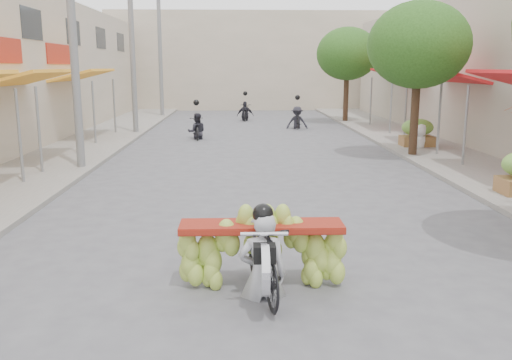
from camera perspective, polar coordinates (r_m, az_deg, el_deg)
name	(u,v)px	position (r m, az deg, el deg)	size (l,w,h in m)	color
sidewalk_left	(60,153)	(20.59, -19.91, 2.67)	(4.00, 60.00, 0.12)	gray
sidewalk_right	(447,151)	(21.02, 19.44, 2.87)	(4.00, 60.00, 0.12)	gray
far_building	(246,61)	(42.36, -1.06, 12.37)	(20.00, 6.00, 7.00)	#BDAD95
utility_pole_mid	(73,34)	(17.06, -18.74, 14.39)	(0.60, 0.24, 8.00)	slate
utility_pole_far	(132,46)	(25.81, -12.91, 13.62)	(0.60, 0.24, 8.00)	slate
utility_pole_back	(160,51)	(34.69, -10.06, 13.19)	(0.60, 0.24, 8.00)	slate
street_tree_mid	(419,45)	(19.33, 16.76, 13.41)	(3.40, 3.40, 5.25)	#3A2719
street_tree_far	(347,54)	(30.95, 9.59, 12.95)	(3.40, 3.40, 5.25)	#3A2719
produce_crate_far	(417,130)	(21.59, 16.62, 5.02)	(1.20, 0.88, 1.16)	olive
banana_motorbike	(262,242)	(7.46, 0.66, -6.52)	(2.30, 1.95, 2.23)	black
pedestrian	(421,124)	(21.26, 16.95, 5.70)	(0.99, 0.98, 1.77)	white
bg_motorbike_a	(197,122)	(23.76, -6.26, 6.11)	(0.84, 1.63, 1.95)	black
bg_motorbike_b	(297,112)	(27.71, 4.36, 7.13)	(1.07, 1.76, 1.95)	black
bg_motorbike_c	(245,107)	(31.84, -1.14, 7.69)	(1.01, 1.66, 1.95)	black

